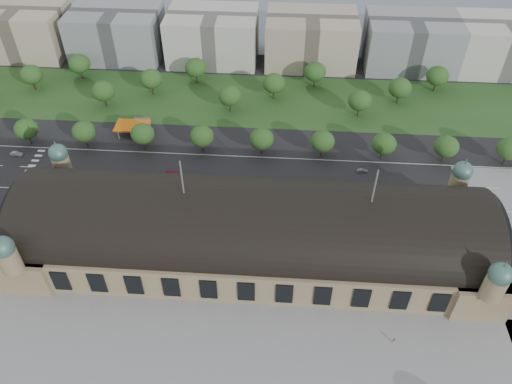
# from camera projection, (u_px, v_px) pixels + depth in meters

# --- Properties ---
(ground) EXTENTS (900.00, 900.00, 0.00)m
(ground) POSITION_uv_depth(u_px,v_px,m) (252.00, 253.00, 163.49)
(ground) COLOR black
(ground) RESTS_ON ground
(station) EXTENTS (150.00, 48.40, 44.30)m
(station) POSITION_uv_depth(u_px,v_px,m) (252.00, 232.00, 156.56)
(station) COLOR #8F8159
(station) RESTS_ON ground
(plaza_south) EXTENTS (190.00, 48.00, 0.12)m
(plaza_south) POSITION_uv_depth(u_px,v_px,m) (277.00, 383.00, 130.60)
(plaza_south) COLOR gray
(plaza_south) RESTS_ON ground
(road_slab) EXTENTS (260.00, 26.00, 0.10)m
(road_slab) POSITION_uv_depth(u_px,v_px,m) (208.00, 175.00, 192.49)
(road_slab) COLOR black
(road_slab) RESTS_ON ground
(grass_belt) EXTENTS (300.00, 45.00, 0.10)m
(grass_belt) POSITION_uv_depth(u_px,v_px,m) (235.00, 99.00, 232.71)
(grass_belt) COLOR #25491D
(grass_belt) RESTS_ON ground
(petrol_station) EXTENTS (14.00, 13.00, 5.05)m
(petrol_station) POSITION_uv_depth(u_px,v_px,m) (137.00, 125.00, 212.32)
(petrol_station) COLOR #D2620C
(petrol_station) RESTS_ON ground
(office_1) EXTENTS (45.00, 32.00, 24.00)m
(office_1) POSITION_uv_depth(u_px,v_px,m) (23.00, 30.00, 259.95)
(office_1) COLOR #B1A38B
(office_1) RESTS_ON ground
(office_2) EXTENTS (45.00, 32.00, 24.00)m
(office_2) POSITION_uv_depth(u_px,v_px,m) (117.00, 33.00, 257.39)
(office_2) COLOR gray
(office_2) RESTS_ON ground
(office_3) EXTENTS (45.00, 32.00, 24.00)m
(office_3) POSITION_uv_depth(u_px,v_px,m) (213.00, 36.00, 254.82)
(office_3) COLOR #B7B4AE
(office_3) RESTS_ON ground
(office_4) EXTENTS (45.00, 32.00, 24.00)m
(office_4) POSITION_uv_depth(u_px,v_px,m) (311.00, 39.00, 252.25)
(office_4) COLOR #B1A38B
(office_4) RESTS_ON ground
(office_5) EXTENTS (45.00, 32.00, 24.00)m
(office_5) POSITION_uv_depth(u_px,v_px,m) (411.00, 42.00, 249.68)
(office_5) COLOR gray
(office_5) RESTS_ON ground
(office_6) EXTENTS (45.00, 32.00, 24.00)m
(office_6) POSITION_uv_depth(u_px,v_px,m) (503.00, 45.00, 247.37)
(office_6) COLOR #B7B4AE
(office_6) RESTS_ON ground
(tree_row_1) EXTENTS (9.60, 9.60, 11.52)m
(tree_row_1) POSITION_uv_depth(u_px,v_px,m) (26.00, 129.00, 202.42)
(tree_row_1) COLOR #2D2116
(tree_row_1) RESTS_ON ground
(tree_row_2) EXTENTS (9.60, 9.60, 11.52)m
(tree_row_2) POSITION_uv_depth(u_px,v_px,m) (84.00, 131.00, 201.19)
(tree_row_2) COLOR #2D2116
(tree_row_2) RESTS_ON ground
(tree_row_3) EXTENTS (9.60, 9.60, 11.52)m
(tree_row_3) POSITION_uv_depth(u_px,v_px,m) (142.00, 134.00, 199.95)
(tree_row_3) COLOR #2D2116
(tree_row_3) RESTS_ON ground
(tree_row_4) EXTENTS (9.60, 9.60, 11.52)m
(tree_row_4) POSITION_uv_depth(u_px,v_px,m) (202.00, 136.00, 198.72)
(tree_row_4) COLOR #2D2116
(tree_row_4) RESTS_ON ground
(tree_row_5) EXTENTS (9.60, 9.60, 11.52)m
(tree_row_5) POSITION_uv_depth(u_px,v_px,m) (262.00, 139.00, 197.49)
(tree_row_5) COLOR #2D2116
(tree_row_5) RESTS_ON ground
(tree_row_6) EXTENTS (9.60, 9.60, 11.52)m
(tree_row_6) POSITION_uv_depth(u_px,v_px,m) (323.00, 141.00, 196.25)
(tree_row_6) COLOR #2D2116
(tree_row_6) RESTS_ON ground
(tree_row_7) EXTENTS (9.60, 9.60, 11.52)m
(tree_row_7) POSITION_uv_depth(u_px,v_px,m) (384.00, 144.00, 195.02)
(tree_row_7) COLOR #2D2116
(tree_row_7) RESTS_ON ground
(tree_row_8) EXTENTS (9.60, 9.60, 11.52)m
(tree_row_8) POSITION_uv_depth(u_px,v_px,m) (446.00, 146.00, 193.79)
(tree_row_8) COLOR #2D2116
(tree_row_8) RESTS_ON ground
(tree_row_9) EXTENTS (9.60, 9.60, 11.52)m
(tree_row_9) POSITION_uv_depth(u_px,v_px,m) (509.00, 149.00, 192.56)
(tree_row_9) COLOR #2D2116
(tree_row_9) RESTS_ON ground
(tree_belt_1) EXTENTS (10.40, 10.40, 12.48)m
(tree_belt_1) POSITION_uv_depth(u_px,v_px,m) (31.00, 75.00, 233.68)
(tree_belt_1) COLOR #2D2116
(tree_belt_1) RESTS_ON ground
(tree_belt_2) EXTENTS (10.40, 10.40, 12.48)m
(tree_belt_2) POSITION_uv_depth(u_px,v_px,m) (79.00, 64.00, 241.54)
(tree_belt_2) COLOR #2D2116
(tree_belt_2) RESTS_ON ground
(tree_belt_3) EXTENTS (10.40, 10.40, 12.48)m
(tree_belt_3) POSITION_uv_depth(u_px,v_px,m) (103.00, 91.00, 222.90)
(tree_belt_3) COLOR #2D2116
(tree_belt_3) RESTS_ON ground
(tree_belt_4) EXTENTS (10.40, 10.40, 12.48)m
(tree_belt_4) POSITION_uv_depth(u_px,v_px,m) (151.00, 79.00, 230.75)
(tree_belt_4) COLOR #2D2116
(tree_belt_4) RESTS_ON ground
(tree_belt_5) EXTENTS (10.40, 10.40, 12.48)m
(tree_belt_5) POSITION_uv_depth(u_px,v_px,m) (196.00, 68.00, 238.61)
(tree_belt_5) COLOR #2D2116
(tree_belt_5) RESTS_ON ground
(tree_belt_6) EXTENTS (10.40, 10.40, 12.48)m
(tree_belt_6) POSITION_uv_depth(u_px,v_px,m) (230.00, 96.00, 219.97)
(tree_belt_6) COLOR #2D2116
(tree_belt_6) RESTS_ON ground
(tree_belt_7) EXTENTS (10.40, 10.40, 12.48)m
(tree_belt_7) POSITION_uv_depth(u_px,v_px,m) (274.00, 83.00, 227.82)
(tree_belt_7) COLOR #2D2116
(tree_belt_7) RESTS_ON ground
(tree_belt_8) EXTENTS (10.40, 10.40, 12.48)m
(tree_belt_8) POSITION_uv_depth(u_px,v_px,m) (315.00, 72.00, 235.68)
(tree_belt_8) COLOR #2D2116
(tree_belt_8) RESTS_ON ground
(tree_belt_9) EXTENTS (10.40, 10.40, 12.48)m
(tree_belt_9) POSITION_uv_depth(u_px,v_px,m) (360.00, 101.00, 217.04)
(tree_belt_9) COLOR #2D2116
(tree_belt_9) RESTS_ON ground
(tree_belt_10) EXTENTS (10.40, 10.40, 12.48)m
(tree_belt_10) POSITION_uv_depth(u_px,v_px,m) (400.00, 88.00, 224.90)
(tree_belt_10) COLOR #2D2116
(tree_belt_10) RESTS_ON ground
(tree_belt_11) EXTENTS (10.40, 10.40, 12.48)m
(tree_belt_11) POSITION_uv_depth(u_px,v_px,m) (437.00, 76.00, 232.75)
(tree_belt_11) COLOR #2D2116
(tree_belt_11) RESTS_ON ground
(traffic_car_1) EXTENTS (4.81, 1.86, 1.56)m
(traffic_car_1) POSITION_uv_depth(u_px,v_px,m) (16.00, 154.00, 201.13)
(traffic_car_1) COLOR gray
(traffic_car_1) RESTS_ON ground
(traffic_car_2) EXTENTS (4.62, 2.21, 1.27)m
(traffic_car_2) POSITION_uv_depth(u_px,v_px,m) (145.00, 184.00, 187.67)
(traffic_car_2) COLOR black
(traffic_car_2) RESTS_ON ground
(traffic_car_3) EXTENTS (5.49, 2.50, 1.56)m
(traffic_car_3) POSITION_uv_depth(u_px,v_px,m) (173.00, 173.00, 192.27)
(traffic_car_3) COLOR maroon
(traffic_car_3) RESTS_ON ground
(traffic_car_4) EXTENTS (4.84, 2.32, 1.60)m
(traffic_car_4) POSITION_uv_depth(u_px,v_px,m) (243.00, 184.00, 187.42)
(traffic_car_4) COLOR #1F1A4B
(traffic_car_4) RESTS_ON ground
(traffic_car_5) EXTENTS (4.26, 1.55, 1.39)m
(traffic_car_5) POSITION_uv_depth(u_px,v_px,m) (362.00, 171.00, 193.39)
(traffic_car_5) COLOR #595A60
(traffic_car_5) RESTS_ON ground
(parked_car_0) EXTENTS (4.04, 2.97, 1.27)m
(parked_car_0) POSITION_uv_depth(u_px,v_px,m) (39.00, 197.00, 182.63)
(parked_car_0) COLOR black
(parked_car_0) RESTS_ON ground
(parked_car_1) EXTENTS (5.92, 5.31, 1.53)m
(parked_car_1) POSITION_uv_depth(u_px,v_px,m) (61.00, 192.00, 184.19)
(parked_car_1) COLOR maroon
(parked_car_1) RESTS_ON ground
(parked_car_2) EXTENTS (5.28, 4.58, 1.46)m
(parked_car_2) POSITION_uv_depth(u_px,v_px,m) (141.00, 194.00, 183.37)
(parked_car_2) COLOR #1C1B4D
(parked_car_2) RESTS_ON ground
(parked_car_3) EXTENTS (3.99, 3.55, 1.31)m
(parked_car_3) POSITION_uv_depth(u_px,v_px,m) (94.00, 192.00, 184.56)
(parked_car_3) COLOR #515358
(parked_car_3) RESTS_ON ground
(parked_car_4) EXTENTS (4.59, 4.15, 1.52)m
(parked_car_4) POSITION_uv_depth(u_px,v_px,m) (165.00, 195.00, 183.12)
(parked_car_4) COLOR silver
(parked_car_4) RESTS_ON ground
(parked_car_5) EXTENTS (5.24, 3.75, 1.33)m
(parked_car_5) POSITION_uv_depth(u_px,v_px,m) (171.00, 197.00, 182.34)
(parked_car_5) COLOR gray
(parked_car_5) RESTS_ON ground
(parked_car_6) EXTENTS (5.16, 4.15, 1.40)m
(parked_car_6) POSITION_uv_depth(u_px,v_px,m) (184.00, 196.00, 182.80)
(parked_car_6) COLOR black
(parked_car_6) RESTS_ON ground
(bus_west) EXTENTS (11.52, 3.65, 3.16)m
(bus_west) POSITION_uv_depth(u_px,v_px,m) (204.00, 191.00, 183.30)
(bus_west) COLOR #AE1B1E
(bus_west) RESTS_ON ground
(bus_mid) EXTENTS (10.96, 3.50, 3.00)m
(bus_mid) POSITION_uv_depth(u_px,v_px,m) (271.00, 195.00, 182.09)
(bus_mid) COLOR white
(bus_mid) RESTS_ON ground
(bus_east) EXTENTS (10.65, 2.76, 2.95)m
(bus_east) POSITION_uv_depth(u_px,v_px,m) (322.00, 195.00, 181.83)
(bus_east) COLOR beige
(bus_east) RESTS_ON ground
(pedestrian_0) EXTENTS (1.06, 0.87, 1.89)m
(pedestrian_0) POSITION_uv_depth(u_px,v_px,m) (394.00, 341.00, 138.61)
(pedestrian_0) COLOR gray
(pedestrian_0) RESTS_ON ground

